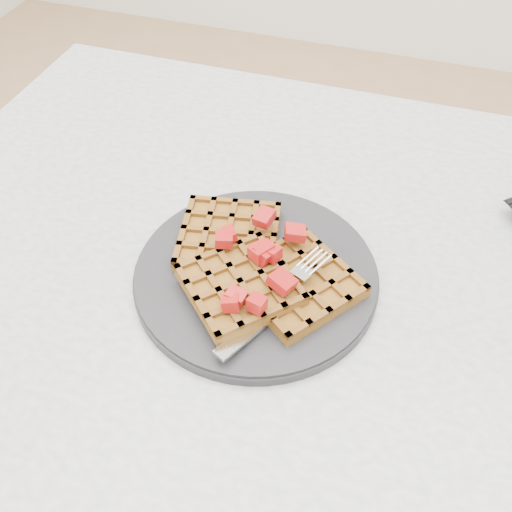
{
  "coord_description": "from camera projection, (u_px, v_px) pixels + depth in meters",
  "views": [
    {
      "loc": [
        0.02,
        -0.44,
        1.25
      ],
      "look_at": [
        -0.11,
        -0.04,
        0.79
      ],
      "focal_mm": 40.0,
      "sensor_mm": 36.0,
      "label": 1
    }
  ],
  "objects": [
    {
      "name": "ground",
      "position": [
        311.0,
        507.0,
        1.21
      ],
      "size": [
        4.0,
        4.0,
        0.0
      ],
      "primitive_type": "plane",
      "color": "tan",
      "rests_on": "ground"
    },
    {
      "name": "table",
      "position": [
        345.0,
        336.0,
        0.74
      ],
      "size": [
        1.2,
        0.8,
        0.75
      ],
      "color": "beige",
      "rests_on": "ground"
    },
    {
      "name": "plate",
      "position": [
        256.0,
        275.0,
        0.65
      ],
      "size": [
        0.28,
        0.28,
        0.02
      ],
      "primitive_type": "cylinder",
      "color": "black",
      "rests_on": "table"
    },
    {
      "name": "waffles",
      "position": [
        255.0,
        266.0,
        0.64
      ],
      "size": [
        0.24,
        0.22,
        0.03
      ],
      "color": "brown",
      "rests_on": "plate"
    },
    {
      "name": "strawberry_pile",
      "position": [
        256.0,
        247.0,
        0.62
      ],
      "size": [
        0.15,
        0.15,
        0.02
      ],
      "primitive_type": null,
      "color": "maroon",
      "rests_on": "waffles"
    },
    {
      "name": "fork",
      "position": [
        282.0,
        301.0,
        0.61
      ],
      "size": [
        0.09,
        0.17,
        0.02
      ],
      "primitive_type": null,
      "rotation": [
        0.0,
        0.0,
        -0.42
      ],
      "color": "silver",
      "rests_on": "plate"
    }
  ]
}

